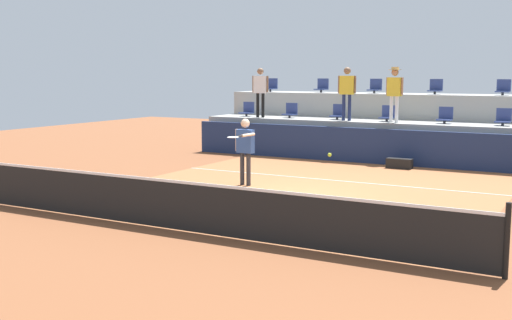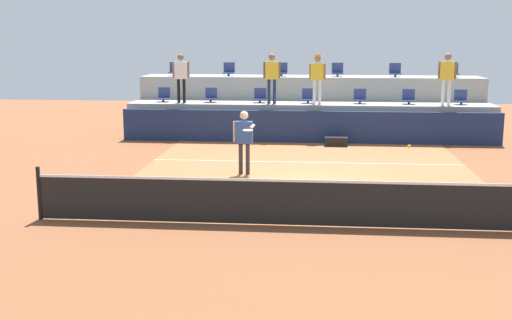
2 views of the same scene
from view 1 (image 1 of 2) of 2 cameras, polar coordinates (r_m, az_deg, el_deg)
The scene contains 24 objects.
ground_plane at distance 14.77m, azimuth 3.25°, elevation -3.20°, with size 40.00×40.00×0.00m, color brown.
court_inner_paint at distance 15.66m, azimuth 4.85°, elevation -2.57°, with size 9.00×10.00×0.01m, color #A36038.
court_service_line at distance 16.93m, azimuth 6.80°, elevation -1.81°, with size 9.00×0.06×0.00m, color silver.
tennis_net at distance 11.28m, azimuth -5.67°, elevation -4.07°, with size 10.48×0.08×1.07m.
sponsor_backboard at distance 20.20m, azimuth 10.72°, elevation 1.22°, with size 13.00×0.16×1.10m, color navy.
seating_tier_lower at distance 21.42m, azimuth 11.83°, elevation 1.76°, with size 13.00×1.80×1.25m, color #9E9E99.
seating_tier_upper at distance 23.10m, azimuth 13.19°, elevation 3.20°, with size 13.00×1.80×2.10m, color #9E9E99.
stadium_chair_lower_far_left at distance 23.44m, azimuth -0.76°, elevation 4.48°, with size 0.44×0.40×0.52m.
stadium_chair_lower_left at distance 22.61m, azimuth 3.12°, elevation 4.35°, with size 0.44×0.40×0.52m.
stadium_chair_lower_mid_left at distance 21.88m, azimuth 7.37°, elevation 4.19°, with size 0.44×0.40×0.52m.
stadium_chair_lower_center at distance 21.30m, azimuth 11.72°, elevation 3.99°, with size 0.44×0.40×0.52m.
stadium_chair_lower_mid_right at distance 20.83m, azimuth 16.60°, elevation 3.75°, with size 0.44×0.40×0.52m.
stadium_chair_lower_right at distance 20.52m, azimuth 21.29°, elevation 3.49°, with size 0.44×0.40×0.52m.
stadium_chair_upper_far_left at distance 24.96m, azimuth 1.38°, elevation 6.63°, with size 0.44×0.40×0.52m.
stadium_chair_upper_left at distance 24.04m, azimuth 5.94°, elevation 6.55°, with size 0.44×0.40×0.52m.
stadium_chair_upper_mid_left at distance 23.30m, azimuth 10.63°, elevation 6.43°, with size 0.44×0.40×0.52m.
stadium_chair_upper_mid_right at distance 22.71m, azimuth 15.80°, elevation 6.24°, with size 0.44×0.40×0.52m.
stadium_chair_upper_right at distance 22.31m, azimuth 21.28°, elevation 5.98°, with size 0.44×0.40×0.52m.
tennis_player at distance 15.90m, azimuth -1.01°, elevation 1.35°, with size 0.63×1.21×1.68m.
spectator_leaning_on_rail at distance 22.70m, azimuth 0.39°, elevation 6.52°, with size 0.61×0.27×1.75m.
spectator_in_white at distance 21.33m, azimuth 8.15°, elevation 6.39°, with size 0.61×0.26×1.76m.
spectator_with_hat at distance 20.80m, azimuth 12.32°, elevation 6.29°, with size 0.60×0.48×1.76m.
tennis_ball at distance 11.04m, azimuth 6.61°, elevation 0.47°, with size 0.07×0.07×0.07m.
equipment_bag at distance 19.37m, azimuth 12.73°, elevation -0.31°, with size 0.76×0.28×0.30m, color black.
Camera 1 is at (6.32, -13.05, 2.80)m, focal length 44.62 mm.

